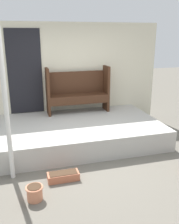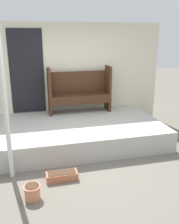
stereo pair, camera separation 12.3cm
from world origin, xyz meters
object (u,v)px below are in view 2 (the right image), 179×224
(flower_pot_left, at_px, (32,191))
(planter_box_rect, at_px, (62,176))
(support_post, at_px, (5,108))
(bench, at_px, (79,90))

(flower_pot_left, relative_size, planter_box_rect, 0.50)
(support_post, relative_size, planter_box_rect, 4.69)
(support_post, xyz_separation_m, flower_pot_left, (0.32, -0.71, -1.09))
(bench, distance_m, flower_pot_left, 3.11)
(bench, relative_size, planter_box_rect, 2.95)
(support_post, xyz_separation_m, bench, (1.60, 1.98, -0.21))
(support_post, bearing_deg, flower_pot_left, -66.10)
(support_post, distance_m, planter_box_rect, 1.44)
(bench, xyz_separation_m, flower_pot_left, (-1.28, -2.70, -0.88))
(flower_pot_left, bearing_deg, planter_box_rect, 39.30)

